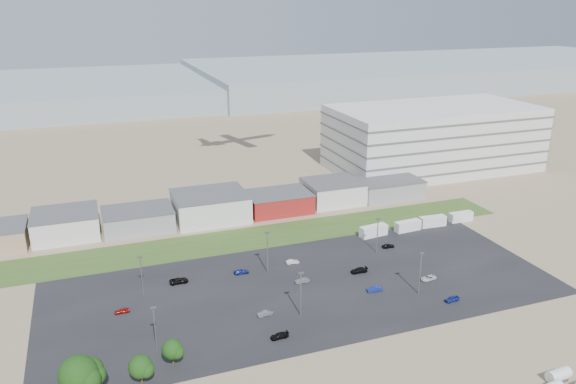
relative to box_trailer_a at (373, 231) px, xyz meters
name	(u,v)px	position (x,y,z in m)	size (l,w,h in m)	color
ground	(317,336)	(-35.07, -41.40, -1.57)	(700.00, 700.00, 0.00)	#806B51
parking_lot	(304,287)	(-30.07, -21.40, -1.57)	(120.00, 50.00, 0.01)	black
grass_strip	(246,239)	(-35.07, 10.60, -1.56)	(160.00, 16.00, 0.02)	#34511E
hills_backdrop	(198,87)	(4.93, 273.60, 2.93)	(700.00, 200.00, 9.00)	gray
building_row	(175,211)	(-52.07, 29.60, 2.43)	(170.00, 20.00, 8.00)	silver
parking_garage	(433,138)	(54.93, 53.60, 10.93)	(80.00, 40.00, 25.00)	silver
storage_tank_ne	(559,375)	(-0.11, -69.24, -0.25)	(4.40, 2.20, 2.64)	silver
box_trailer_a	(373,231)	(0.00, 0.00, 0.00)	(8.37, 2.62, 3.14)	silver
box_trailer_b	(408,226)	(11.41, 0.04, -0.07)	(8.02, 2.51, 3.01)	silver
box_trailer_c	(433,221)	(20.28, 0.52, -0.04)	(8.17, 2.55, 3.06)	silver
box_trailer_d	(461,217)	(30.80, 1.03, -0.15)	(7.57, 2.37, 2.84)	silver
tree_left	(79,378)	(-80.25, -46.32, 3.62)	(6.93, 6.93, 10.39)	black
tree_mid	(90,374)	(-78.58, -44.01, 2.41)	(5.31, 5.31, 7.96)	black
tree_right	(141,369)	(-70.19, -44.75, 1.81)	(4.51, 4.51, 6.77)	black
tree_near	(172,351)	(-64.10, -41.11, 1.54)	(4.15, 4.15, 6.23)	black
lightpole_front_l	(155,329)	(-66.36, -35.27, 3.25)	(1.13, 0.47, 9.64)	slate
lightpole_front_m	(301,294)	(-35.36, -32.85, 3.56)	(1.21, 0.50, 10.27)	slate
lightpole_front_r	(420,273)	(-6.17, -33.37, 3.61)	(1.22, 0.51, 10.37)	slate
lightpole_back_l	(142,276)	(-66.33, -12.25, 3.33)	(1.15, 0.48, 9.80)	slate
lightpole_back_m	(267,253)	(-35.81, -11.30, 3.90)	(1.29, 0.54, 10.94)	slate
lightpole_back_r	(377,236)	(-4.51, -10.16, 3.35)	(1.16, 0.48, 9.84)	slate
parked_car_0	(428,278)	(-0.28, -28.56, -1.02)	(1.84, 3.98, 1.11)	silver
parked_car_1	(375,289)	(-15.25, -29.02, -0.96)	(1.30, 3.73, 1.23)	navy
parked_car_2	(452,299)	(-1.02, -39.08, -0.96)	(1.43, 3.56, 1.21)	navy
parked_car_3	(279,336)	(-42.51, -39.42, -1.02)	(1.55, 3.82, 1.11)	black
parked_car_4	(265,313)	(-42.62, -30.29, -1.01)	(1.18, 3.39, 1.12)	#595B5E
parked_car_5	(122,311)	(-71.57, -18.57, -1.02)	(1.29, 3.21, 1.09)	maroon
parked_car_6	(241,272)	(-42.10, -9.61, -1.03)	(1.53, 3.76, 1.09)	navy
parked_car_7	(302,281)	(-29.64, -19.25, -1.00)	(1.21, 3.47, 1.14)	#595B5E
parked_car_8	(388,246)	(-0.03, -8.63, -0.98)	(1.39, 3.45, 1.18)	black
parked_car_9	(179,281)	(-57.58, -9.19, -0.94)	(2.11, 4.57, 1.27)	black
parked_car_11	(293,262)	(-28.17, -8.77, -1.03)	(1.15, 3.30, 1.09)	silver
parked_car_12	(359,270)	(-14.33, -19.16, -0.94)	(1.75, 4.31, 1.25)	black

